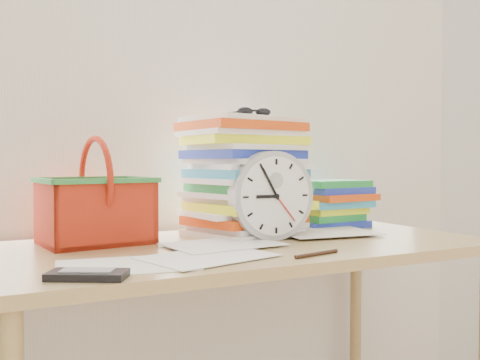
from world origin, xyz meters
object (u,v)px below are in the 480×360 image
book_stack (331,203)px  calculator (88,275)px  clock (271,196)px  basket (95,191)px  paper_stack (246,176)px  desk (246,268)px

book_stack → calculator: size_ratio=1.80×
clock → basket: size_ratio=0.88×
book_stack → calculator: (-0.96, -0.48, -0.08)m
paper_stack → basket: bearing=179.0°
desk → calculator: bearing=-151.3°
basket → clock: bearing=-26.0°
paper_stack → basket: size_ratio=1.25×
basket → calculator: (-0.11, -0.46, -0.14)m
clock → book_stack: clock is taller
paper_stack → clock: (0.00, -0.16, -0.05)m
desk → basket: (-0.39, 0.18, 0.23)m
desk → paper_stack: 0.33m
desk → basket: basket is taller
clock → desk: bearing=-171.7°
basket → calculator: basket is taller
clock → calculator: bearing=-154.0°
calculator → book_stack: bearing=56.2°
paper_stack → desk: bearing=-117.4°
book_stack → desk: bearing=-156.0°
paper_stack → book_stack: paper_stack is taller
paper_stack → basket: (-0.48, 0.01, -0.04)m
desk → clock: clock is taller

